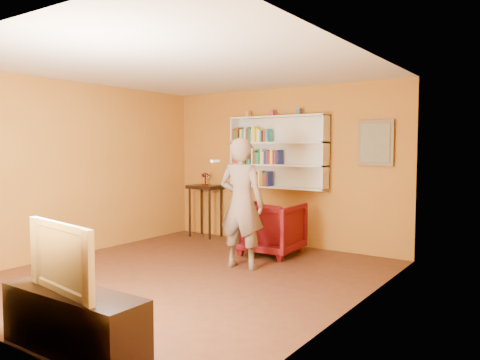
% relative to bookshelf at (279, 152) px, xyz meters
% --- Properties ---
extents(room_shell, '(5.30, 5.80, 2.88)m').
position_rel_bookshelf_xyz_m(room_shell, '(0.00, -2.41, -0.58)').
color(room_shell, '#472516').
rests_on(room_shell, ground).
extents(bookshelf, '(1.80, 0.29, 1.23)m').
position_rel_bookshelf_xyz_m(bookshelf, '(0.00, 0.00, 0.00)').
color(bookshelf, silver).
rests_on(bookshelf, room_shell).
extents(books_row_lower, '(0.75, 0.19, 0.27)m').
position_rel_bookshelf_xyz_m(books_row_lower, '(-0.48, -0.11, -0.46)').
color(books_row_lower, yellow).
rests_on(books_row_lower, bookshelf).
extents(books_row_middle, '(0.94, 0.19, 0.27)m').
position_rel_bookshelf_xyz_m(books_row_middle, '(-0.40, -0.11, -0.08)').
color(books_row_middle, maroon).
rests_on(books_row_middle, bookshelf).
extents(books_row_upper, '(0.73, 0.19, 0.27)m').
position_rel_bookshelf_xyz_m(books_row_upper, '(-0.50, -0.10, 0.30)').
color(books_row_upper, maroon).
rests_on(books_row_upper, bookshelf).
extents(ornament_left, '(0.07, 0.07, 0.10)m').
position_rel_bookshelf_xyz_m(ornament_left, '(-0.61, -0.06, 0.67)').
color(ornament_left, '#C08936').
rests_on(ornament_left, bookshelf).
extents(ornament_centre, '(0.07, 0.07, 0.10)m').
position_rel_bookshelf_xyz_m(ornament_centre, '(-0.11, -0.06, 0.67)').
color(ornament_centre, '#892D44').
rests_on(ornament_centre, bookshelf).
extents(ornament_right, '(0.08, 0.08, 0.10)m').
position_rel_bookshelf_xyz_m(ornament_right, '(0.39, -0.06, 0.67)').
color(ornament_right, '#435470').
rests_on(ornament_right, bookshelf).
extents(framed_painting, '(0.55, 0.05, 0.70)m').
position_rel_bookshelf_xyz_m(framed_painting, '(1.65, 0.05, 0.16)').
color(framed_painting, '#553C18').
rests_on(framed_painting, room_shell).
extents(console_table, '(0.60, 0.45, 0.97)m').
position_rel_bookshelf_xyz_m(console_table, '(-1.51, -0.16, -0.79)').
color(console_table, black).
rests_on(console_table, ground).
extents(ruby_lustre, '(0.14, 0.14, 0.23)m').
position_rel_bookshelf_xyz_m(ruby_lustre, '(-1.51, -0.16, -0.46)').
color(ruby_lustre, maroon).
rests_on(ruby_lustre, console_table).
extents(armchair, '(0.94, 0.96, 0.83)m').
position_rel_bookshelf_xyz_m(armchair, '(0.26, -0.71, -1.18)').
color(armchair, '#4A050F').
rests_on(armchair, ground).
extents(person, '(0.72, 0.52, 1.82)m').
position_rel_bookshelf_xyz_m(person, '(0.36, -1.67, -0.69)').
color(person, '#6D5A50').
rests_on(person, ground).
extents(game_remote, '(0.04, 0.15, 0.04)m').
position_rel_bookshelf_xyz_m(game_remote, '(0.19, -2.03, -0.09)').
color(game_remote, white).
rests_on(game_remote, person).
extents(tv_cabinet, '(1.42, 0.43, 0.51)m').
position_rel_bookshelf_xyz_m(tv_cabinet, '(0.75, -4.66, -1.34)').
color(tv_cabinet, black).
rests_on(tv_cabinet, ground).
extents(television, '(1.01, 0.28, 0.58)m').
position_rel_bookshelf_xyz_m(television, '(0.75, -4.66, -0.80)').
color(television, black).
rests_on(television, tv_cabinet).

